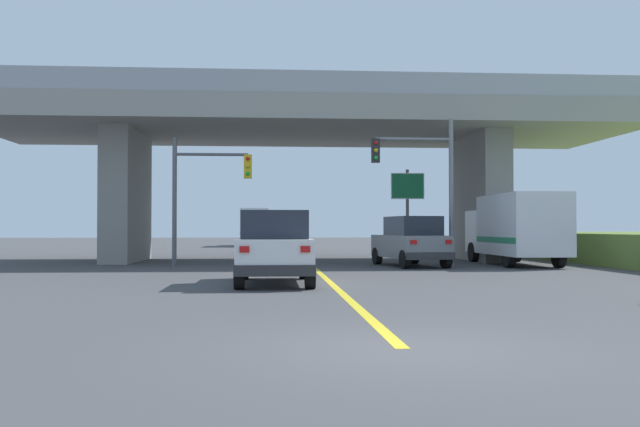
{
  "coord_description": "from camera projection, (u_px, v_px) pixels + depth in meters",
  "views": [
    {
      "loc": [
        -1.7,
        -8.86,
        1.55
      ],
      "look_at": [
        -0.1,
        13.58,
        2.02
      ],
      "focal_mm": 39.06,
      "sensor_mm": 36.0,
      "label": 1
    }
  ],
  "objects": [
    {
      "name": "semi_truck_distant",
      "position": [
        255.0,
        227.0,
        59.69
      ],
      "size": [
        2.33,
        7.28,
        3.17
      ],
      "color": "silver",
      "rests_on": "ground"
    },
    {
      "name": "lane_divider_stripe",
      "position": [
        330.0,
        283.0,
        19.69
      ],
      "size": [
        0.2,
        21.6,
        0.01
      ],
      "primitive_type": "cube",
      "color": "yellow",
      "rests_on": "ground"
    },
    {
      "name": "highway_sign",
      "position": [
        408.0,
        195.0,
        31.56
      ],
      "size": [
        1.53,
        0.17,
        4.21
      ],
      "color": "#56595E",
      "rests_on": "ground"
    },
    {
      "name": "box_truck",
      "position": [
        516.0,
        228.0,
        29.2
      ],
      "size": [
        2.33,
        7.02,
        2.93
      ],
      "color": "silver",
      "rests_on": "ground"
    },
    {
      "name": "traffic_signal_nearside",
      "position": [
        425.0,
        174.0,
        27.86
      ],
      "size": [
        3.31,
        0.36,
        5.95
      ],
      "color": "slate",
      "rests_on": "ground"
    },
    {
      "name": "traffic_signal_farside",
      "position": [
        202.0,
        185.0,
        28.06
      ],
      "size": [
        3.19,
        0.36,
        5.19
      ],
      "color": "#56595E",
      "rests_on": "ground"
    },
    {
      "name": "sedan_oncoming",
      "position": [
        283.0,
        236.0,
        44.09
      ],
      "size": [
        2.03,
        4.5,
        2.02
      ],
      "color": "slate",
      "rests_on": "ground"
    },
    {
      "name": "overpass_bridge",
      "position": [
        306.0,
        139.0,
        32.98
      ],
      "size": [
        29.92,
        9.92,
        7.95
      ],
      "color": "gray",
      "rests_on": "ground"
    },
    {
      "name": "ground",
      "position": [
        306.0,
        261.0,
        32.86
      ],
      "size": [
        160.0,
        160.0,
        0.0
      ],
      "primitive_type": "plane",
      "color": "#424244"
    },
    {
      "name": "suv_lead",
      "position": [
        274.0,
        247.0,
        19.28
      ],
      "size": [
        2.06,
        4.6,
        2.02
      ],
      "color": "silver",
      "rests_on": "ground"
    },
    {
      "name": "suv_crossing",
      "position": [
        411.0,
        241.0,
        28.18
      ],
      "size": [
        2.58,
        4.84,
        2.02
      ],
      "rotation": [
        0.0,
        0.0,
        0.16
      ],
      "color": "slate",
      "rests_on": "ground"
    }
  ]
}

